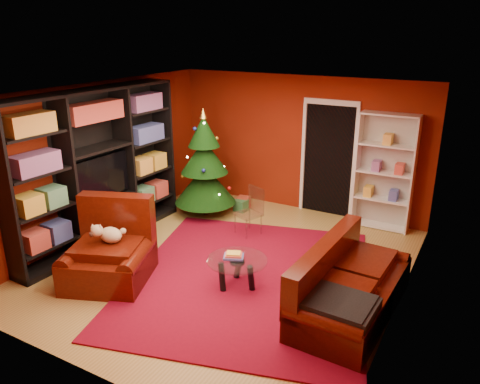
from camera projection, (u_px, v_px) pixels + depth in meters
The scene contains 18 objects.
floor at pixel (227, 266), 7.17m from camera, with size 5.00×5.50×0.05m, color olive.
ceiling at pixel (226, 90), 6.28m from camera, with size 5.00×5.50×0.05m, color silver.
wall_back at pixel (300, 144), 9.01m from camera, with size 5.00×0.05×2.60m, color maroon.
wall_left at pixel (98, 161), 7.88m from camera, with size 0.05×5.50×2.60m, color maroon.
wall_right at pixel (409, 216), 5.57m from camera, with size 0.05×5.50×2.60m, color maroon.
doorway at pixel (328, 161), 8.78m from camera, with size 1.06×0.60×2.16m, color black, non-canonical shape.
rug at pixel (248, 278), 6.74m from camera, with size 3.29×3.83×0.02m, color maroon.
media_unit at pixel (97, 169), 7.55m from camera, with size 0.51×3.31×2.54m, color black, non-canonical shape.
christmas_tree at pixel (204, 164), 8.74m from camera, with size 1.16×1.16×2.07m, color black, non-canonical shape.
gift_box_teal at pixel (199, 198), 9.48m from camera, with size 0.33×0.33×0.33m, color #126863.
gift_box_green at pixel (241, 205), 9.19m from camera, with size 0.23×0.23×0.23m, color #296638.
gift_box_red at pixel (243, 203), 9.32m from camera, with size 0.24×0.24×0.24m, color #9A3925.
white_bookshelf at pixel (384, 172), 8.16m from camera, with size 0.98×0.35×2.12m, color white, non-canonical shape.
armchair at pixel (108, 251), 6.54m from camera, with size 1.20×1.20×0.94m, color #3A0C05, non-canonical shape.
dog at pixel (111, 235), 6.51m from camera, with size 0.40×0.30×0.30m, color #D0B790, non-canonical shape.
sofa at pixel (353, 281), 5.81m from camera, with size 2.11×0.95×0.91m, color #3A0C05, non-canonical shape.
coffee_table at pixel (237, 273), 6.47m from camera, with size 0.84×0.84×0.52m, color gray, non-canonical shape.
acrylic_chair at pixel (248, 214), 8.05m from camera, with size 0.39×0.43×0.77m, color #66605B, non-canonical shape.
Camera 1 is at (3.27, -5.48, 3.44)m, focal length 35.00 mm.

